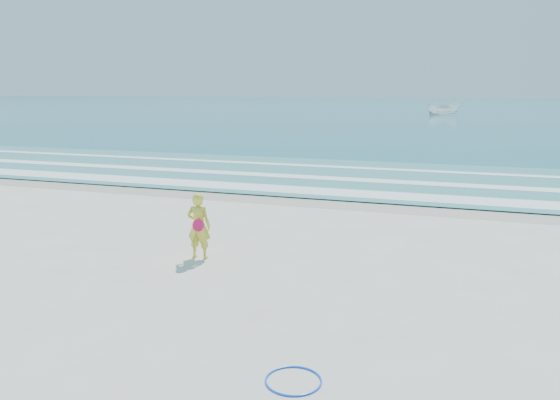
% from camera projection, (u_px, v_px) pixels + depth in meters
% --- Properties ---
extents(ground, '(400.00, 400.00, 0.00)m').
position_uv_depth(ground, '(180.00, 294.00, 9.87)').
color(ground, silver).
rests_on(ground, ground).
extents(wet_sand, '(400.00, 2.40, 0.00)m').
position_uv_depth(wet_sand, '(312.00, 200.00, 18.22)').
color(wet_sand, '#B2A893').
rests_on(wet_sand, ground).
extents(ocean, '(400.00, 190.00, 0.04)m').
position_uv_depth(ocean, '(442.00, 107.00, 107.25)').
color(ocean, '#19727F').
rests_on(ocean, ground).
extents(shallow, '(400.00, 10.00, 0.01)m').
position_uv_depth(shallow, '(344.00, 176.00, 22.85)').
color(shallow, '#59B7AD').
rests_on(shallow, ocean).
extents(foam_near, '(400.00, 1.40, 0.01)m').
position_uv_depth(foam_near, '(322.00, 191.00, 19.41)').
color(foam_near, white).
rests_on(foam_near, shallow).
extents(foam_mid, '(400.00, 0.90, 0.01)m').
position_uv_depth(foam_mid, '(340.00, 179.00, 22.10)').
color(foam_mid, white).
rests_on(foam_mid, shallow).
extents(foam_far, '(400.00, 0.60, 0.01)m').
position_uv_depth(foam_far, '(356.00, 168.00, 25.16)').
color(foam_far, white).
rests_on(foam_far, shallow).
extents(hoop, '(0.93, 0.93, 0.03)m').
position_uv_depth(hoop, '(293.00, 381.00, 6.93)').
color(hoop, '#0E52FC').
rests_on(hoop, ground).
extents(boat, '(4.86, 3.03, 1.76)m').
position_uv_depth(boat, '(444.00, 109.00, 73.61)').
color(boat, white).
rests_on(boat, ocean).
extents(woman, '(0.55, 0.41, 1.46)m').
position_uv_depth(woman, '(199.00, 226.00, 11.83)').
color(woman, yellow).
rests_on(woman, ground).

